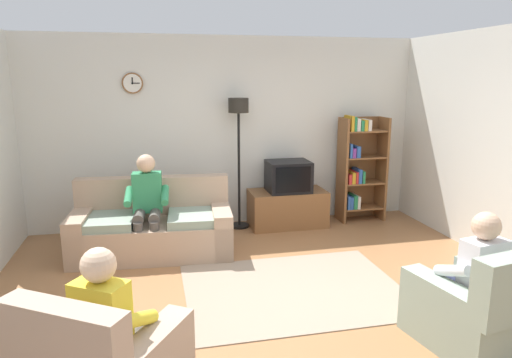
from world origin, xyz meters
name	(u,v)px	position (x,y,z in m)	size (l,w,h in m)	color
ground_plane	(273,302)	(0.00, 0.00, 0.00)	(12.00, 12.00, 0.00)	#9E6B42
back_wall_assembly	(227,132)	(0.00, 2.66, 1.35)	(6.20, 0.17, 2.70)	silver
couch	(153,229)	(-1.12, 1.57, 0.31)	(1.96, 1.02, 0.90)	tan
tv_stand	(287,208)	(0.80, 2.25, 0.26)	(1.10, 0.56, 0.52)	brown
tv	(288,176)	(0.80, 2.23, 0.74)	(0.60, 0.49, 0.44)	black
bookshelf	(358,166)	(1.92, 2.32, 0.82)	(0.68, 0.36, 1.59)	brown
floor_lamp	(239,127)	(0.11, 2.35, 1.45)	(0.28, 0.28, 1.85)	black
armchair_near_bookshelf	(477,311)	(1.41, -1.05, 0.29)	(0.95, 1.01, 0.90)	gray
area_rug	(294,289)	(0.27, 0.22, 0.01)	(2.20, 1.70, 0.01)	gray
person_on_couch	(147,201)	(-1.17, 1.46, 0.70)	(0.53, 0.56, 1.24)	#338C59
person_in_left_armchair	(112,319)	(-1.38, -1.12, 0.60)	(0.61, 0.64, 1.12)	yellow
person_in_right_armchair	(472,271)	(1.40, -0.97, 0.60)	(0.56, 0.58, 1.12)	silver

